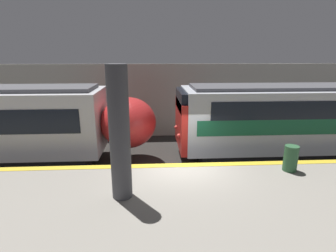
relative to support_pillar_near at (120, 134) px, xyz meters
name	(u,v)px	position (x,y,z in m)	size (l,w,h in m)	color
ground_plane	(181,190)	(1.80, 2.06, -2.77)	(120.00, 120.00, 0.00)	#282623
platform	(190,218)	(1.80, -0.36, -2.25)	(40.00, 4.85, 1.05)	gray
station_rear_barrier	(169,101)	(1.80, 8.69, -0.67)	(50.00, 0.15, 4.20)	#B2AD9E
support_pillar_near	(120,134)	(0.00, 0.00, 0.00)	(0.53, 0.53, 3.47)	#47474C
trash_bin	(291,158)	(5.29, 1.29, -1.31)	(0.44, 0.44, 0.85)	#2D5B38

